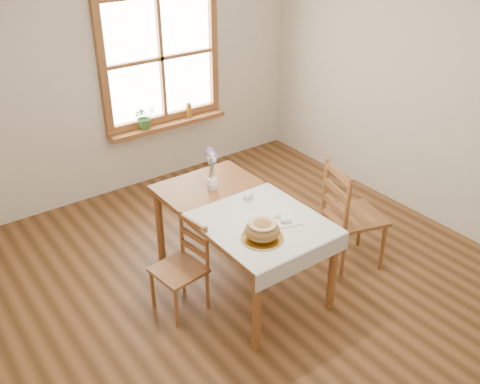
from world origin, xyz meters
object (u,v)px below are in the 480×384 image
object	(u,v)px
dining_table	(240,216)
chair_right	(355,215)
bread_plate	(262,238)
chair_left	(179,269)
flower_vase	(212,184)

from	to	relation	value
dining_table	chair_right	world-z (taller)	chair_right
dining_table	bread_plate	size ratio (longest dim) A/B	5.12
chair_left	bread_plate	bearing A→B (deg)	38.26
bread_plate	flower_vase	bearing A→B (deg)	81.36
chair_right	bread_plate	distance (m)	1.18
chair_right	bread_plate	size ratio (longest dim) A/B	3.24
dining_table	bread_plate	world-z (taller)	bread_plate
chair_right	flower_vase	size ratio (longest dim) A/B	10.44
dining_table	chair_left	world-z (taller)	chair_left
dining_table	bread_plate	distance (m)	0.51
dining_table	bread_plate	bearing A→B (deg)	-106.80
dining_table	flower_vase	distance (m)	0.42
dining_table	chair_left	distance (m)	0.68
flower_vase	dining_table	bearing A→B (deg)	-88.39
bread_plate	chair_right	bearing A→B (deg)	4.66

